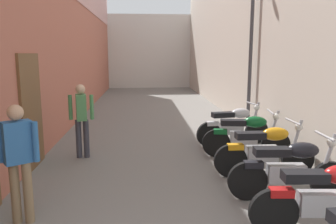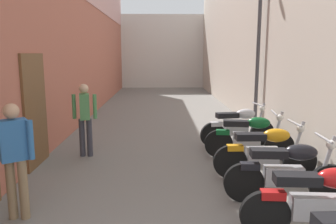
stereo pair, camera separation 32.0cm
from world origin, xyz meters
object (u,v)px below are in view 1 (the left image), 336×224
motorcycle_second (327,197)px  pedestrian_mid_alley (19,155)px  motorcycle_fifth (247,135)px  motorcycle_fourth (265,149)px  motorcycle_sixth (234,125)px  street_lamp (248,31)px  pedestrian_further_down (81,115)px  motorcycle_third (290,168)px

motorcycle_second → pedestrian_mid_alley: (-3.78, 0.63, 0.42)m
motorcycle_fifth → motorcycle_fourth: bearing=-90.0°
motorcycle_second → motorcycle_fifth: (-0.00, 3.12, 0.00)m
motorcycle_fifth → motorcycle_sixth: same height
motorcycle_sixth → street_lamp: bearing=62.7°
motorcycle_fifth → pedestrian_further_down: (-3.48, 0.28, 0.42)m
motorcycle_fifth → motorcycle_sixth: size_ratio=1.00×
street_lamp → motorcycle_fifth: bearing=-106.6°
motorcycle_second → pedestrian_further_down: pedestrian_further_down is taller
motorcycle_sixth → pedestrian_mid_alley: (-3.78, -3.48, 0.42)m
pedestrian_further_down → motorcycle_second: bearing=-44.3°
street_lamp → motorcycle_sixth: bearing=-117.3°
motorcycle_second → motorcycle_fourth: same height
motorcycle_second → motorcycle_fifth: 3.12m
motorcycle_sixth → motorcycle_second: bearing=-90.0°
pedestrian_mid_alley → motorcycle_second: bearing=-9.4°
motorcycle_fourth → motorcycle_fifth: (-0.00, 1.09, 0.00)m
motorcycle_second → motorcycle_fifth: bearing=90.0°
motorcycle_third → street_lamp: street_lamp is taller
motorcycle_fifth → motorcycle_second: bearing=-90.0°
motorcycle_second → motorcycle_third: (0.00, 1.02, 0.00)m
motorcycle_fifth → pedestrian_further_down: size_ratio=1.17×
motorcycle_fourth → motorcycle_fifth: bearing=90.0°
motorcycle_second → motorcycle_fifth: same height
motorcycle_second → motorcycle_sixth: size_ratio=1.01×
motorcycle_sixth → motorcycle_third: bearing=-90.0°
motorcycle_fourth → motorcycle_sixth: bearing=90.0°
motorcycle_fourth → motorcycle_sixth: size_ratio=1.01×
motorcycle_second → motorcycle_fourth: (0.00, 2.02, 0.00)m
motorcycle_fourth → pedestrian_further_down: bearing=158.5°
motorcycle_second → motorcycle_sixth: 4.11m
motorcycle_sixth → street_lamp: street_lamp is taller
motorcycle_third → motorcycle_fifth: bearing=90.0°
motorcycle_third → pedestrian_mid_alley: bearing=-174.1°
motorcycle_fourth → street_lamp: bearing=78.5°
motorcycle_third → motorcycle_fourth: bearing=90.0°
pedestrian_further_down → street_lamp: bearing=26.4°
motorcycle_second → motorcycle_sixth: bearing=90.0°
street_lamp → motorcycle_fourth: bearing=-101.5°
motorcycle_sixth → pedestrian_further_down: size_ratio=1.17×
motorcycle_sixth → pedestrian_mid_alley: size_ratio=1.17×
motorcycle_third → street_lamp: (0.70, 4.45, 2.30)m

